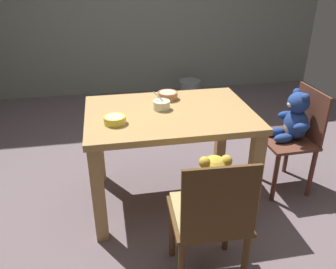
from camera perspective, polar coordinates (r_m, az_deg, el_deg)
The scene contains 8 objects.
ground_plane at distance 2.75m, azimuth 0.20°, elevation -10.64°, with size 5.20×5.20×0.04m.
dining_table at distance 2.43m, azimuth 0.22°, elevation 1.01°, with size 1.14×0.81×0.73m.
teddy_chair_near_front at distance 1.82m, azimuth 7.15°, elevation -11.25°, with size 0.42×0.40×0.84m.
teddy_chair_near_right at distance 2.79m, azimuth 20.06°, elevation 1.45°, with size 0.37×0.43×0.82m.
porridge_bowl_yellow_near_left at distance 2.21m, azimuth -8.77°, elevation 2.42°, with size 0.14×0.14×0.05m.
porridge_bowl_cream_center at distance 2.40m, azimuth -1.08°, elevation 4.94°, with size 0.12×0.12×0.12m.
porridge_bowl_terracotta_far_center at distance 2.59m, azimuth -0.04°, elevation 6.48°, with size 0.15×0.15×0.05m.
metal_pail at distance 4.70m, azimuth 3.59°, elevation 7.54°, with size 0.29×0.29×0.23m, color #93969B.
Camera 1 is at (-0.42, -2.15, 1.65)m, focal length 36.90 mm.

